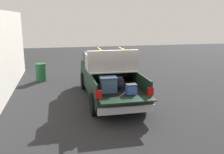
{
  "coord_description": "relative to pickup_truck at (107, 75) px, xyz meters",
  "views": [
    {
      "loc": [
        -10.16,
        2.11,
        3.43
      ],
      "look_at": [
        -0.6,
        0.0,
        1.1
      ],
      "focal_mm": 40.01,
      "sensor_mm": 36.0,
      "label": 1
    }
  ],
  "objects": [
    {
      "name": "ground_plane",
      "position": [
        -0.34,
        -0.0,
        -0.96
      ],
      "size": [
        40.0,
        40.0,
        0.0
      ],
      "primitive_type": "plane",
      "color": "#262628"
    },
    {
      "name": "pickup_truck",
      "position": [
        0.0,
        0.0,
        0.0
      ],
      "size": [
        6.05,
        2.06,
        2.23
      ],
      "color": "black",
      "rests_on": "ground_plane"
    },
    {
      "name": "building_facade",
      "position": [
        0.67,
        4.43,
        0.92
      ],
      "size": [
        11.74,
        0.36,
        3.75
      ],
      "primitive_type": "cube",
      "color": "silver",
      "rests_on": "ground_plane"
    },
    {
      "name": "trash_can",
      "position": [
        3.52,
        3.05,
        -0.46
      ],
      "size": [
        0.6,
        0.6,
        0.98
      ],
      "color": "#1E592D",
      "rests_on": "ground_plane"
    }
  ]
}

